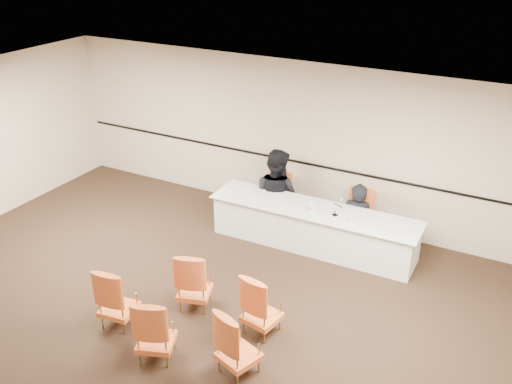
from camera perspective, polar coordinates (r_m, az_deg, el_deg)
floor at (r=8.41m, az=-8.07°, el=-13.10°), size 10.00×10.00×0.00m
ceiling at (r=6.96m, az=-9.57°, el=6.61°), size 10.00×10.00×0.00m
wall_back at (r=10.71m, az=4.03°, el=5.16°), size 10.00×0.04×3.00m
wall_rail at (r=10.82m, az=3.87°, el=3.11°), size 9.80×0.04×0.03m
panel_table at (r=10.01m, az=5.72°, el=-3.57°), size 3.71×0.91×0.74m
panelist_main at (r=10.33m, az=9.99°, el=-3.33°), size 0.63×0.44×1.64m
panelist_main_chair at (r=10.25m, az=10.06°, el=-2.45°), size 0.51×0.51×0.95m
panelist_second at (r=10.74m, az=2.01°, el=-0.55°), size 1.05×0.87×1.94m
panelist_second_chair at (r=10.75m, az=2.01°, el=-0.65°), size 0.51×0.51×0.95m
papers at (r=9.60m, az=8.79°, el=-2.59°), size 0.35×0.30×0.00m
microphone at (r=9.59m, az=7.94°, el=-1.61°), size 0.16×0.22×0.28m
water_bottle at (r=9.70m, az=5.58°, el=-1.39°), size 0.08×0.08×0.21m
drinking_glass at (r=9.70m, az=5.68°, el=-1.74°), size 0.07×0.07×0.10m
coffee_cup at (r=9.45m, az=9.49°, el=-2.69°), size 0.10×0.10×0.13m
aud_chair_front_mid at (r=8.47m, az=-6.22°, el=-8.68°), size 0.64×0.64×0.95m
aud_chair_front_right at (r=7.94m, az=0.59°, el=-11.10°), size 0.58×0.58×0.95m
aud_chair_back_left at (r=8.31m, az=-13.65°, el=-10.07°), size 0.56×0.56×0.95m
aud_chair_back_mid at (r=7.65m, az=-10.05°, el=-13.23°), size 0.65×0.65×0.95m
aud_chair_back_right at (r=7.33m, az=-1.76°, el=-14.75°), size 0.63×0.63×0.95m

